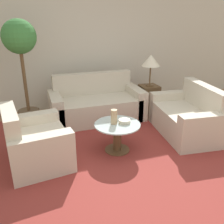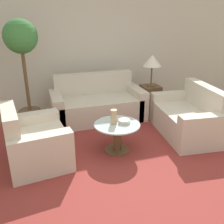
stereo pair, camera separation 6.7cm
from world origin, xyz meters
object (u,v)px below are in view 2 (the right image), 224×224
vase (114,117)px  table_lamp (152,61)px  armchair (33,144)px  bowl (124,121)px  coffee_table (117,134)px  sofa_main (97,104)px  potted_plant (23,54)px  loveseat (189,118)px

vase → table_lamp: bearing=46.7°
armchair → bowl: armchair is taller
coffee_table → table_lamp: (1.21, 1.36, 0.80)m
sofa_main → table_lamp: (1.17, -0.01, 0.80)m
sofa_main → table_lamp: size_ratio=2.81×
coffee_table → armchair: bearing=177.4°
potted_plant → bowl: 2.17m
coffee_table → potted_plant: bearing=130.8°
sofa_main → table_lamp: 1.42m
loveseat → coffee_table: bearing=-76.6°
armchair → coffee_table: bearing=-99.7°
vase → loveseat: bearing=6.0°
armchair → table_lamp: bearing=-69.0°
coffee_table → bowl: size_ratio=3.89×
armchair → table_lamp: size_ratio=1.68×
sofa_main → armchair: bearing=-134.1°
loveseat → table_lamp: size_ratio=2.28×
vase → sofa_main: bearing=86.2°
vase → bowl: bearing=-9.4°
table_lamp → bowl: (-1.10, -1.36, -0.61)m
table_lamp → armchair: bearing=-151.9°
armchair → table_lamp: table_lamp is taller
sofa_main → bowl: 1.38m
potted_plant → vase: size_ratio=8.62×
sofa_main → coffee_table: 1.37m
bowl → coffee_table: bearing=179.5°
sofa_main → armchair: sofa_main is taller
loveseat → potted_plant: (-2.65, 1.27, 1.05)m
coffee_table → potted_plant: potted_plant is taller
sofa_main → coffee_table: (-0.04, -1.37, 0.00)m
coffee_table → vase: bearing=150.6°
sofa_main → potted_plant: (-1.29, 0.08, 1.05)m
coffee_table → vase: 0.28m
sofa_main → vase: size_ratio=8.11×
armchair → bowl: (1.34, -0.06, 0.19)m
armchair → bowl: 1.36m
armchair → coffee_table: 1.23m
sofa_main → armchair: size_ratio=1.67×
armchair → potted_plant: size_ratio=0.56×
armchair → loveseat: size_ratio=0.74×
armchair → coffee_table: (1.23, -0.06, 0.00)m
armchair → potted_plant: bearing=-6.1°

